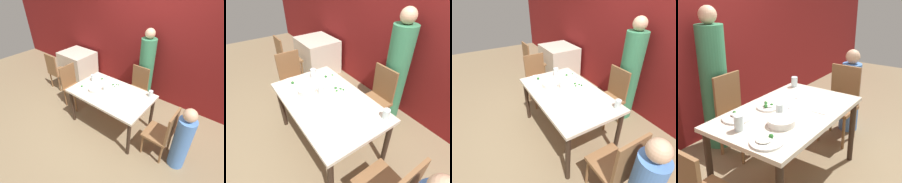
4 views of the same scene
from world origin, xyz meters
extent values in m
plane|color=#847051|center=(0.00, 0.00, 0.00)|extent=(10.00, 10.00, 0.00)
cube|color=maroon|center=(0.00, 1.39, 1.35)|extent=(10.00, 0.06, 2.70)
cube|color=beige|center=(0.00, 0.00, 0.73)|extent=(1.44, 0.89, 0.04)
cylinder|color=#332319|center=(-0.66, -0.38, 0.35)|extent=(0.06, 0.06, 0.71)
cylinder|color=#332319|center=(0.66, -0.38, 0.35)|extent=(0.06, 0.06, 0.71)
cylinder|color=#332319|center=(-0.66, 0.38, 0.35)|extent=(0.06, 0.06, 0.71)
cylinder|color=#332319|center=(0.66, 0.38, 0.35)|extent=(0.06, 0.06, 0.71)
cube|color=brown|center=(0.08, 0.71, 0.43)|extent=(0.40, 0.40, 0.04)
cube|color=brown|center=(0.08, 0.90, 0.69)|extent=(0.38, 0.03, 0.49)
cylinder|color=brown|center=(-0.08, 0.55, 0.20)|extent=(0.04, 0.04, 0.41)
cylinder|color=brown|center=(0.25, 0.55, 0.20)|extent=(0.04, 0.04, 0.41)
cylinder|color=brown|center=(-0.08, 0.88, 0.20)|extent=(0.04, 0.04, 0.41)
cylinder|color=brown|center=(0.25, 0.88, 0.20)|extent=(0.04, 0.04, 0.41)
cylinder|color=brown|center=(0.82, 0.11, 0.20)|extent=(0.04, 0.04, 0.41)
cube|color=brown|center=(-0.99, -0.01, 0.43)|extent=(0.40, 0.40, 0.04)
cube|color=brown|center=(-1.17, -0.01, 0.69)|extent=(0.03, 0.38, 0.49)
cylinder|color=brown|center=(-0.82, -0.18, 0.20)|extent=(0.04, 0.04, 0.41)
cylinder|color=brown|center=(-0.82, 0.15, 0.20)|extent=(0.04, 0.04, 0.41)
cylinder|color=brown|center=(-1.15, -0.18, 0.20)|extent=(0.04, 0.04, 0.41)
cylinder|color=brown|center=(-1.15, 0.15, 0.20)|extent=(0.04, 0.04, 0.41)
cylinder|color=#387F56|center=(0.08, 1.11, 0.73)|extent=(0.32, 0.32, 1.46)
sphere|color=#DBAD89|center=(0.08, 1.11, 1.56)|extent=(0.20, 0.20, 0.20)
cylinder|color=silver|center=(-0.27, -0.12, 0.78)|extent=(0.23, 0.23, 0.06)
cylinder|color=#BC5123|center=(-0.27, -0.12, 0.80)|extent=(0.21, 0.21, 0.01)
cylinder|color=white|center=(-0.05, 0.20, 0.76)|extent=(0.23, 0.23, 0.02)
ellipsoid|color=white|center=(-0.05, 0.20, 0.78)|extent=(0.11, 0.11, 0.02)
sphere|color=#2D702D|center=(-0.02, 0.26, 0.78)|extent=(0.03, 0.03, 0.03)
sphere|color=#2D702D|center=(-0.10, 0.19, 0.79)|extent=(0.04, 0.04, 0.04)
sphere|color=#2D702D|center=(-0.04, 0.17, 0.78)|extent=(0.03, 0.03, 0.03)
sphere|color=#2D702D|center=(-0.05, 0.23, 0.78)|extent=(0.03, 0.03, 0.03)
cylinder|color=white|center=(-0.57, -0.20, 0.76)|extent=(0.26, 0.26, 0.02)
ellipsoid|color=white|center=(-0.58, -0.18, 0.78)|extent=(0.12, 0.12, 0.02)
cone|color=orange|center=(-0.63, -0.17, 0.78)|extent=(0.02, 0.02, 0.02)
sphere|color=#2D702D|center=(-0.52, -0.21, 0.79)|extent=(0.04, 0.04, 0.04)
cylinder|color=white|center=(-0.40, 0.27, 0.76)|extent=(0.26, 0.26, 0.02)
ellipsoid|color=white|center=(-0.37, 0.30, 0.78)|extent=(0.10, 0.10, 0.03)
sphere|color=#2D702D|center=(-0.38, 0.32, 0.79)|extent=(0.04, 0.04, 0.04)
sphere|color=#2D702D|center=(-0.41, 0.24, 0.78)|extent=(0.03, 0.03, 0.03)
sphere|color=#2D702D|center=(-0.42, 0.24, 0.78)|extent=(0.03, 0.03, 0.03)
cone|color=orange|center=(-0.41, 0.24, 0.78)|extent=(0.02, 0.02, 0.02)
cylinder|color=silver|center=(-0.54, 0.11, 0.81)|extent=(0.08, 0.08, 0.13)
cylinder|color=silver|center=(-0.14, 0.00, 0.81)|extent=(0.07, 0.07, 0.11)
cylinder|color=silver|center=(0.61, 0.34, 0.81)|extent=(0.07, 0.07, 0.11)
cube|color=white|center=(0.18, -0.26, 0.75)|extent=(0.14, 0.14, 0.01)
cube|color=silver|center=(0.12, 0.03, 0.75)|extent=(0.18, 0.05, 0.01)
cube|color=silver|center=(0.38, 0.11, 0.75)|extent=(0.18, 0.03, 0.01)
cube|color=beige|center=(-1.91, 0.91, 0.37)|extent=(0.84, 0.74, 0.75)
cube|color=brown|center=(-1.91, 0.27, 0.43)|extent=(0.40, 0.40, 0.04)
cube|color=brown|center=(-1.91, 0.09, 0.69)|extent=(0.38, 0.03, 0.49)
cylinder|color=brown|center=(-1.74, 0.44, 0.20)|extent=(0.04, 0.04, 0.41)
cylinder|color=brown|center=(-2.07, 0.44, 0.20)|extent=(0.04, 0.04, 0.41)
cylinder|color=brown|center=(-1.74, 0.11, 0.20)|extent=(0.04, 0.04, 0.41)
cylinder|color=brown|center=(-2.07, 0.11, 0.20)|extent=(0.04, 0.04, 0.41)
camera|label=1|loc=(1.60, -1.99, 2.53)|focal=28.00mm
camera|label=2|loc=(1.40, -0.81, 2.04)|focal=28.00mm
camera|label=3|loc=(1.74, -1.06, 2.02)|focal=28.00mm
camera|label=4|loc=(-1.97, -1.37, 1.83)|focal=45.00mm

